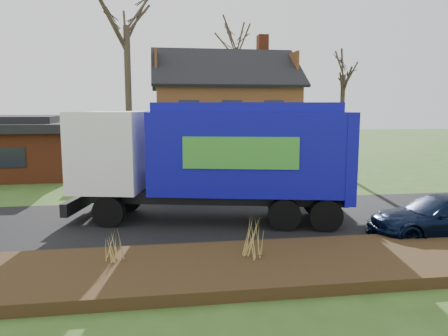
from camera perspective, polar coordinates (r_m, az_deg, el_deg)
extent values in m
plane|color=#304F1A|center=(16.74, 0.27, -6.78)|extent=(120.00, 120.00, 0.00)
cube|color=black|center=(16.73, 0.27, -6.75)|extent=(80.00, 7.00, 0.02)
cube|color=#302110|center=(11.73, 4.46, -12.64)|extent=(80.00, 3.50, 0.30)
cube|color=beige|center=(30.46, -0.16, 2.55)|extent=(9.00, 7.50, 2.70)
cube|color=#563018|center=(30.32, -0.16, 7.73)|extent=(9.00, 7.50, 2.80)
cube|color=brown|center=(32.15, 5.05, 15.51)|extent=(0.70, 0.90, 1.60)
cube|color=beige|center=(29.67, -11.94, 2.13)|extent=(3.50, 5.50, 2.60)
cube|color=black|center=(29.56, -12.02, 4.86)|extent=(3.90, 5.90, 0.24)
cube|color=brown|center=(30.61, -26.74, 1.80)|extent=(9.00, 7.50, 2.80)
cube|color=black|center=(30.50, -26.94, 4.88)|extent=(9.80, 8.20, 0.50)
cube|color=black|center=(30.49, -26.99, 5.72)|extent=(7.00, 6.00, 0.40)
cylinder|color=black|center=(16.17, -14.80, -5.51)|extent=(1.19, 0.63, 1.14)
cylinder|color=black|center=(18.30, -12.46, -3.86)|extent=(1.19, 0.63, 1.14)
cylinder|color=black|center=(15.33, 7.90, -6.06)|extent=(1.19, 0.63, 1.14)
cylinder|color=black|center=(17.56, 7.44, -4.23)|extent=(1.19, 0.63, 1.14)
cylinder|color=black|center=(15.49, 13.18, -6.06)|extent=(1.19, 0.63, 1.14)
cylinder|color=black|center=(17.70, 12.05, -4.25)|extent=(1.19, 0.63, 1.14)
cube|color=black|center=(16.40, -0.75, -3.76)|extent=(9.45, 3.40, 0.38)
cube|color=white|center=(16.99, -14.66, 2.17)|extent=(3.06, 3.23, 2.95)
cube|color=black|center=(17.40, -18.43, 2.69)|extent=(0.63, 2.36, 0.98)
cube|color=black|center=(17.77, -18.44, -4.34)|extent=(0.88, 2.72, 0.49)
cube|color=#0E0C95|center=(16.08, 2.93, 2.10)|extent=(7.32, 4.22, 2.95)
cube|color=#0E0C95|center=(15.99, 2.97, 7.95)|extent=(6.93, 3.82, 0.33)
cube|color=#0E0C95|center=(16.40, 15.43, 1.55)|extent=(1.00, 2.80, 3.17)
cube|color=green|center=(14.69, 2.16, 1.97)|extent=(3.84, 0.93, 1.09)
cube|color=green|center=(17.45, 2.50, 2.94)|extent=(3.84, 0.93, 1.09)
imported|color=#989B9F|center=(21.20, -2.56, -1.37)|extent=(5.14, 2.45, 1.63)
imported|color=black|center=(16.03, 26.55, -5.73)|extent=(4.92, 2.16, 1.41)
cylinder|color=#3E3325|center=(25.16, -12.34, 7.98)|extent=(0.36, 0.36, 8.65)
cylinder|color=#3A2F22|center=(28.67, 15.10, 5.43)|extent=(0.28, 0.28, 6.21)
cylinder|color=#3A3023|center=(39.88, 1.60, 8.71)|extent=(0.36, 0.36, 9.45)
cone|color=#AB964B|center=(11.89, -14.16, -9.60)|extent=(0.04, 0.04, 0.87)
cone|color=#AB964B|center=(11.90, -14.87, -9.60)|extent=(0.04, 0.04, 0.87)
cone|color=#AB964B|center=(11.87, -13.45, -9.59)|extent=(0.04, 0.04, 0.87)
cone|color=#AB964B|center=(12.00, -14.11, -9.43)|extent=(0.04, 0.04, 0.87)
cone|color=#AB964B|center=(11.78, -14.21, -9.77)|extent=(0.04, 0.04, 0.87)
cone|color=tan|center=(11.72, 3.87, -9.13)|extent=(0.04, 0.04, 1.06)
cone|color=tan|center=(11.69, 3.06, -9.18)|extent=(0.04, 0.04, 1.06)
cone|color=tan|center=(11.76, 4.68, -9.09)|extent=(0.04, 0.04, 1.06)
cone|color=tan|center=(11.85, 3.73, -8.94)|extent=(0.04, 0.04, 1.06)
cone|color=tan|center=(11.60, 4.02, -9.32)|extent=(0.04, 0.04, 1.06)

